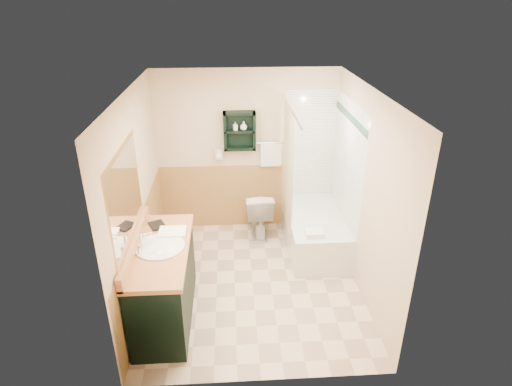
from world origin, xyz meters
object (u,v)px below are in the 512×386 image
(vanity, at_px, (164,283))
(soap_bottle_a, at_px, (235,128))
(toilet, at_px, (258,213))
(hair_dryer, at_px, (219,154))
(wall_shelf, at_px, (240,131))
(vanity_book, at_px, (149,219))
(bathtub, at_px, (315,230))
(soap_bottle_b, at_px, (244,127))

(vanity, distance_m, soap_bottle_a, 2.40)
(toilet, bearing_deg, hair_dryer, -24.66)
(wall_shelf, height_order, soap_bottle_a, wall_shelf)
(toilet, xyz_separation_m, vanity_book, (-1.31, -1.32, 0.66))
(vanity, bearing_deg, toilet, 56.55)
(vanity, relative_size, bathtub, 0.96)
(bathtub, distance_m, soap_bottle_a, 1.82)
(wall_shelf, height_order, soap_bottle_b, wall_shelf)
(vanity, relative_size, vanity_book, 6.69)
(vanity_book, xyz_separation_m, soap_bottle_b, (1.12, 1.52, 0.60))
(vanity_book, relative_size, soap_bottle_b, 1.75)
(vanity, bearing_deg, vanity_book, 111.63)
(vanity, height_order, bathtub, vanity)
(bathtub, relative_size, soap_bottle_a, 12.89)
(hair_dryer, distance_m, soap_bottle_b, 0.55)
(toilet, bearing_deg, bathtub, 150.57)
(vanity, distance_m, vanity_book, 0.72)
(vanity, height_order, toilet, vanity)
(soap_bottle_b, bearing_deg, vanity_book, -126.28)
(wall_shelf, relative_size, soap_bottle_a, 4.73)
(wall_shelf, distance_m, bathtub, 1.76)
(wall_shelf, bearing_deg, soap_bottle_a, -175.01)
(vanity, bearing_deg, hair_dryer, 73.20)
(wall_shelf, bearing_deg, hair_dryer, 175.24)
(wall_shelf, height_order, toilet, wall_shelf)
(hair_dryer, relative_size, vanity_book, 1.12)
(hair_dryer, bearing_deg, vanity, -106.80)
(toilet, height_order, vanity_book, vanity_book)
(soap_bottle_b, bearing_deg, soap_bottle_a, 180.00)
(vanity, bearing_deg, soap_bottle_b, 63.82)
(vanity_book, bearing_deg, soap_bottle_b, 27.98)
(hair_dryer, height_order, toilet, hair_dryer)
(wall_shelf, xyz_separation_m, vanity, (-0.89, -1.95, -1.10))
(hair_dryer, bearing_deg, soap_bottle_a, -7.05)
(toilet, distance_m, soap_bottle_a, 1.30)
(vanity, bearing_deg, soap_bottle_a, 66.66)
(bathtub, bearing_deg, soap_bottle_a, 150.57)
(vanity, relative_size, soap_bottle_a, 12.33)
(toilet, relative_size, soap_bottle_a, 6.15)
(toilet, height_order, soap_bottle_b, soap_bottle_b)
(hair_dryer, distance_m, soap_bottle_a, 0.46)
(toilet, bearing_deg, vanity_book, 43.50)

